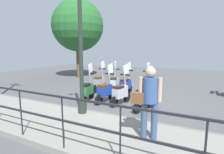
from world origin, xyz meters
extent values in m
plane|color=#4C4C4F|center=(0.00, 0.00, 0.00)|extent=(28.00, 28.00, 0.00)
cube|color=gray|center=(-3.20, 0.00, 0.07)|extent=(2.20, 20.00, 0.15)
cube|color=slate|center=(-2.15, 0.00, 0.07)|extent=(0.10, 20.00, 0.15)
cube|color=black|center=(-4.20, 0.00, 1.20)|extent=(0.04, 16.00, 0.04)
cube|color=black|center=(-4.20, 0.00, 0.73)|extent=(0.04, 16.00, 0.04)
cylinder|color=black|center=(-4.20, -1.85, 0.68)|extent=(0.03, 0.03, 1.05)
cylinder|color=black|center=(-4.20, -0.62, 0.68)|extent=(0.03, 0.03, 1.05)
cylinder|color=black|center=(-4.20, 0.62, 0.68)|extent=(0.03, 0.03, 1.05)
cylinder|color=#232D28|center=(-2.40, 0.24, 0.35)|extent=(0.26, 0.26, 0.40)
cylinder|color=#232D28|center=(-2.40, 0.24, 2.10)|extent=(0.12, 0.12, 3.89)
cylinder|color=#384C70|center=(-3.03, -2.14, 0.56)|extent=(0.14, 0.14, 0.82)
cylinder|color=#384C70|center=(-3.07, -1.92, 0.56)|extent=(0.14, 0.14, 0.82)
cylinder|color=#335184|center=(-3.05, -2.03, 1.25)|extent=(0.38, 0.38, 0.55)
sphere|color=tan|center=(-3.05, -2.03, 1.63)|extent=(0.22, 0.22, 0.22)
cylinder|color=tan|center=(-3.01, -2.22, 1.26)|extent=(0.09, 0.09, 0.52)
cylinder|color=tan|center=(-3.09, -1.83, 1.26)|extent=(0.09, 0.09, 0.52)
cube|color=brown|center=(-3.15, -1.78, 1.07)|extent=(0.20, 0.30, 0.24)
cylinder|color=brown|center=(4.13, 5.29, 1.23)|extent=(0.36, 0.36, 2.45)
sphere|color=#235B28|center=(4.13, 5.29, 3.87)|extent=(3.79, 3.79, 3.79)
cylinder|color=black|center=(-0.51, -1.43, 0.20)|extent=(0.41, 0.19, 0.40)
cylinder|color=black|center=(-1.31, -1.20, 0.20)|extent=(0.41, 0.19, 0.40)
cube|color=gray|center=(-0.99, -1.29, 0.48)|extent=(0.65, 0.44, 0.36)
cube|color=gray|center=(-0.71, -1.37, 0.50)|extent=(0.20, 0.32, 0.44)
cube|color=black|center=(-1.06, -1.27, 0.71)|extent=(0.46, 0.36, 0.10)
cylinder|color=gray|center=(-0.66, -1.39, 0.85)|extent=(0.20, 0.12, 0.55)
cube|color=black|center=(-0.66, -1.39, 1.13)|extent=(0.18, 0.44, 0.05)
cube|color=silver|center=(-0.60, -1.41, 1.33)|extent=(0.38, 0.14, 0.42)
cylinder|color=black|center=(-0.26, -0.40, 0.20)|extent=(0.41, 0.16, 0.40)
cylinder|color=black|center=(-1.07, -0.23, 0.20)|extent=(0.41, 0.16, 0.40)
cube|color=#B7BCC6|center=(-0.74, -0.30, 0.48)|extent=(0.65, 0.40, 0.36)
cube|color=#B7BCC6|center=(-0.46, -0.36, 0.50)|extent=(0.18, 0.32, 0.44)
cube|color=black|center=(-0.81, -0.28, 0.71)|extent=(0.45, 0.34, 0.10)
cylinder|color=gray|center=(-0.40, -0.37, 0.85)|extent=(0.19, 0.11, 0.55)
cube|color=black|center=(-0.40, -0.37, 1.13)|extent=(0.15, 0.44, 0.05)
cube|color=silver|center=(-0.34, -0.38, 1.33)|extent=(0.39, 0.11, 0.42)
cylinder|color=black|center=(-0.29, 0.27, 0.20)|extent=(0.41, 0.15, 0.40)
cylinder|color=black|center=(-1.10, 0.41, 0.20)|extent=(0.41, 0.15, 0.40)
cube|color=navy|center=(-0.78, 0.36, 0.48)|extent=(0.64, 0.38, 0.36)
cube|color=navy|center=(-0.49, 0.31, 0.50)|extent=(0.17, 0.32, 0.44)
cube|color=#4C2D19|center=(-0.85, 0.37, 0.71)|extent=(0.44, 0.32, 0.10)
cylinder|color=gray|center=(-0.43, 0.30, 0.85)|extent=(0.19, 0.10, 0.55)
cube|color=black|center=(-0.43, 0.30, 1.13)|extent=(0.13, 0.44, 0.05)
cube|color=silver|center=(-0.38, 0.29, 1.33)|extent=(0.39, 0.10, 0.42)
cylinder|color=black|center=(-0.46, 1.15, 0.20)|extent=(0.41, 0.14, 0.40)
cylinder|color=black|center=(-1.28, 1.03, 0.20)|extent=(0.41, 0.14, 0.40)
cube|color=#2D6B38|center=(-0.96, 1.08, 0.48)|extent=(0.64, 0.37, 0.36)
cube|color=#2D6B38|center=(-0.67, 1.12, 0.50)|extent=(0.16, 0.31, 0.44)
cube|color=black|center=(-1.02, 1.07, 0.71)|extent=(0.43, 0.32, 0.10)
cylinder|color=gray|center=(-0.61, 1.13, 0.85)|extent=(0.19, 0.10, 0.55)
cube|color=black|center=(-0.61, 1.13, 1.13)|extent=(0.13, 0.44, 0.05)
cube|color=silver|center=(-0.55, 1.14, 1.33)|extent=(0.39, 0.09, 0.42)
cylinder|color=black|center=(1.25, -0.88, 0.20)|extent=(0.41, 0.12, 0.40)
cylinder|color=black|center=(0.43, -0.80, 0.20)|extent=(0.41, 0.12, 0.40)
cube|color=black|center=(0.76, -0.83, 0.48)|extent=(0.62, 0.34, 0.36)
cube|color=black|center=(1.05, -0.86, 0.50)|extent=(0.15, 0.31, 0.44)
cube|color=black|center=(0.69, -0.82, 0.71)|extent=(0.42, 0.30, 0.10)
cylinder|color=gray|center=(1.11, -0.87, 0.85)|extent=(0.19, 0.09, 0.55)
cube|color=black|center=(1.11, -0.87, 1.13)|extent=(0.10, 0.44, 0.05)
cube|color=silver|center=(1.16, -0.87, 1.33)|extent=(0.39, 0.07, 0.42)
cylinder|color=black|center=(1.22, 0.03, 0.20)|extent=(0.41, 0.11, 0.40)
cylinder|color=black|center=(0.39, 0.11, 0.20)|extent=(0.41, 0.11, 0.40)
cube|color=navy|center=(0.72, 0.08, 0.48)|extent=(0.62, 0.33, 0.36)
cube|color=navy|center=(1.01, 0.05, 0.50)|extent=(0.15, 0.31, 0.44)
cube|color=black|center=(0.65, 0.08, 0.71)|extent=(0.42, 0.29, 0.10)
cylinder|color=gray|center=(1.07, 0.05, 0.85)|extent=(0.19, 0.09, 0.55)
cube|color=black|center=(1.07, 0.05, 1.13)|extent=(0.10, 0.44, 0.05)
cube|color=silver|center=(1.13, 0.04, 1.33)|extent=(0.39, 0.06, 0.42)
cylinder|color=black|center=(1.43, 0.89, 0.20)|extent=(0.41, 0.18, 0.40)
cylinder|color=black|center=(0.63, 0.68, 0.20)|extent=(0.41, 0.18, 0.40)
cube|color=#B7BCC6|center=(0.95, 0.76, 0.48)|extent=(0.65, 0.43, 0.36)
cube|color=#B7BCC6|center=(1.23, 0.84, 0.50)|extent=(0.19, 0.32, 0.44)
cube|color=black|center=(0.88, 0.75, 0.71)|extent=(0.45, 0.36, 0.10)
cylinder|color=gray|center=(1.29, 0.86, 0.85)|extent=(0.19, 0.12, 0.55)
cube|color=black|center=(1.29, 0.86, 1.13)|extent=(0.17, 0.44, 0.05)
cube|color=silver|center=(1.34, 0.87, 1.33)|extent=(0.38, 0.13, 0.42)
cylinder|color=black|center=(1.29, 1.53, 0.20)|extent=(0.40, 0.09, 0.40)
cylinder|color=black|center=(0.46, 1.54, 0.20)|extent=(0.40, 0.09, 0.40)
cube|color=gray|center=(0.79, 1.54, 0.48)|extent=(0.60, 0.29, 0.36)
cube|color=gray|center=(1.08, 1.53, 0.50)|extent=(0.12, 0.30, 0.44)
cube|color=#4C2D19|center=(0.72, 1.54, 0.71)|extent=(0.40, 0.27, 0.10)
cylinder|color=gray|center=(1.14, 1.53, 0.85)|extent=(0.18, 0.07, 0.55)
cube|color=black|center=(1.14, 1.53, 1.13)|extent=(0.07, 0.44, 0.05)
cube|color=silver|center=(1.20, 1.53, 1.33)|extent=(0.39, 0.04, 0.42)
camera|label=1|loc=(-6.67, -2.92, 2.09)|focal=28.00mm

